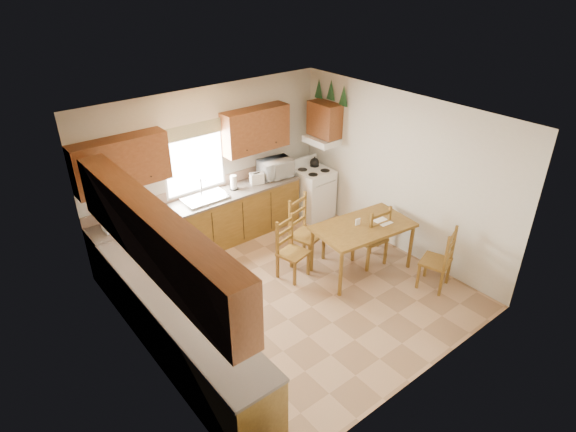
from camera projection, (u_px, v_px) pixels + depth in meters
floor at (293, 292)px, 7.33m from camera, size 4.50×4.50×0.00m
ceiling at (294, 120)px, 6.04m from camera, size 4.50×4.50×0.00m
wall_left at (140, 274)px, 5.45m from camera, size 4.50×4.50×0.00m
wall_right at (399, 174)px, 7.92m from camera, size 4.50×4.50×0.00m
wall_back at (210, 166)px, 8.22m from camera, size 4.50×4.50×0.00m
wall_front at (426, 293)px, 5.15m from camera, size 4.50×4.50×0.00m
lower_cab_back at (204, 225)px, 8.25m from camera, size 3.75×0.60×0.88m
lower_cab_left at (179, 331)px, 5.95m from camera, size 0.60×3.60×0.88m
counter_back at (202, 202)px, 8.03m from camera, size 3.75×0.63×0.04m
counter_left at (174, 301)px, 5.73m from camera, size 0.63×3.60×0.04m
backsplash at (193, 190)px, 8.18m from camera, size 3.75×0.01×0.18m
upper_cab_back_left at (121, 163)px, 7.02m from camera, size 1.41×0.33×0.75m
upper_cab_back_right at (256, 130)px, 8.34m from camera, size 1.25×0.33×0.75m
upper_cab_left at (153, 237)px, 5.20m from camera, size 0.33×3.60×0.75m
upper_cab_stove at (324, 120)px, 8.69m from camera, size 0.33×0.62×0.62m
range_hood at (322, 140)px, 8.85m from camera, size 0.44×0.62×0.12m
window_frame at (194, 159)px, 7.94m from camera, size 1.13×0.02×1.18m
window_pane at (194, 160)px, 7.94m from camera, size 1.05×0.01×1.10m
window_valance at (192, 131)px, 7.68m from camera, size 1.19×0.01×0.24m
sink_basin at (206, 198)px, 8.05m from camera, size 0.75×0.45×0.04m
pine_decal_a at (344, 96)px, 8.31m from camera, size 0.22×0.22×0.36m
pine_decal_b at (331, 90)px, 8.51m from camera, size 0.22×0.22×0.36m
pine_decal_c at (319, 88)px, 8.75m from camera, size 0.22×0.22×0.36m
stove at (313, 193)px, 9.29m from camera, size 0.64×0.66×0.93m
coffeemaker at (109, 220)px, 7.08m from camera, size 0.22×0.26×0.35m
paper_towel at (234, 182)px, 8.34m from camera, size 0.13×0.13×0.26m
toaster at (257, 178)px, 8.57m from camera, size 0.27×0.22×0.19m
microwave at (276, 168)px, 8.80m from camera, size 0.59×0.45×0.33m
dining_table at (362, 247)px, 7.69m from camera, size 1.63×1.05×0.82m
chair_near_left at (436, 258)px, 7.24m from camera, size 0.54×0.53×1.02m
chair_near_right at (371, 235)px, 7.80m from camera, size 0.48×0.46×1.06m
chair_far_left at (293, 249)px, 7.47m from camera, size 0.50×0.48×1.00m
chair_far_right at (307, 231)px, 7.83m from camera, size 0.58×0.56×1.14m
table_paper at (382, 221)px, 7.61m from camera, size 0.25×0.32×0.00m
table_card at (358, 222)px, 7.47m from camera, size 0.08×0.03×0.11m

